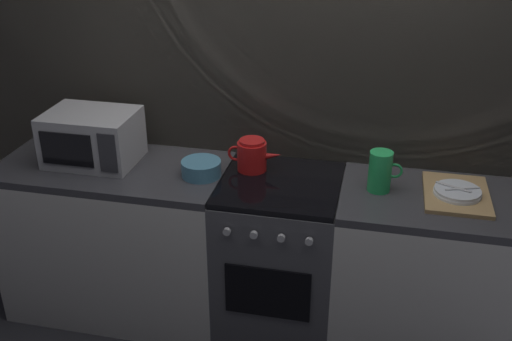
% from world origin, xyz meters
% --- Properties ---
extents(ground_plane, '(8.00, 8.00, 0.00)m').
position_xyz_m(ground_plane, '(0.00, 0.00, 0.00)').
color(ground_plane, '#2D2D33').
extents(back_wall, '(3.60, 0.05, 2.40)m').
position_xyz_m(back_wall, '(0.00, 0.32, 1.20)').
color(back_wall, '#A39989').
rests_on(back_wall, ground_plane).
extents(counter_left, '(1.20, 0.60, 0.90)m').
position_xyz_m(counter_left, '(-0.90, 0.00, 0.45)').
color(counter_left, silver).
rests_on(counter_left, ground_plane).
extents(stove_unit, '(0.60, 0.63, 0.90)m').
position_xyz_m(stove_unit, '(-0.00, -0.00, 0.45)').
color(stove_unit, '#4C4C51').
rests_on(stove_unit, ground_plane).
extents(counter_right, '(1.20, 0.60, 0.90)m').
position_xyz_m(counter_right, '(0.90, 0.00, 0.45)').
color(counter_right, silver).
rests_on(counter_right, ground_plane).
extents(microwave, '(0.46, 0.35, 0.27)m').
position_xyz_m(microwave, '(-1.01, 0.03, 1.04)').
color(microwave, '#B2B2B7').
rests_on(microwave, counter_left).
extents(kettle, '(0.28, 0.15, 0.17)m').
position_xyz_m(kettle, '(-0.17, 0.11, 0.98)').
color(kettle, red).
rests_on(kettle, stove_unit).
extents(mixing_bowl, '(0.20, 0.20, 0.08)m').
position_xyz_m(mixing_bowl, '(-0.40, -0.02, 0.94)').
color(mixing_bowl, teal).
rests_on(mixing_bowl, counter_left).
extents(pitcher, '(0.16, 0.11, 0.20)m').
position_xyz_m(pitcher, '(0.48, 0.02, 1.00)').
color(pitcher, green).
rests_on(pitcher, counter_right).
extents(dish_pile, '(0.30, 0.40, 0.06)m').
position_xyz_m(dish_pile, '(0.84, 0.03, 0.92)').
color(dish_pile, tan).
rests_on(dish_pile, counter_right).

